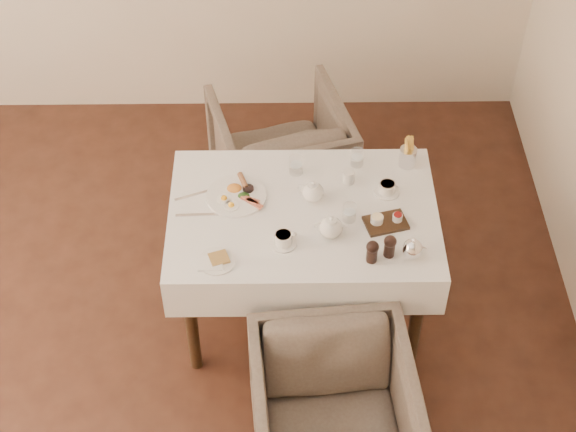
{
  "coord_description": "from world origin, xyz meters",
  "views": [
    {
      "loc": [
        0.69,
        -2.19,
        3.74
      ],
      "look_at": [
        0.73,
        0.64,
        0.82
      ],
      "focal_mm": 55.0,
      "sensor_mm": 36.0,
      "label": 1
    }
  ],
  "objects_px": {
    "table": "(303,228)",
    "breakfast_plate": "(237,195)",
    "armchair_far": "(281,153)",
    "armchair_near": "(332,412)",
    "teapot_centre": "(313,191)"
  },
  "relations": [
    {
      "from": "armchair_near",
      "to": "teapot_centre",
      "type": "bearing_deg",
      "value": 89.2
    },
    {
      "from": "table",
      "to": "breakfast_plate",
      "type": "relative_size",
      "value": 4.41
    },
    {
      "from": "breakfast_plate",
      "to": "armchair_far",
      "type": "bearing_deg",
      "value": 80.77
    },
    {
      "from": "breakfast_plate",
      "to": "teapot_centre",
      "type": "bearing_deg",
      "value": 1.82
    },
    {
      "from": "breakfast_plate",
      "to": "teapot_centre",
      "type": "xyz_separation_m",
      "value": [
        0.36,
        -0.03,
        0.05
      ]
    },
    {
      "from": "armchair_near",
      "to": "breakfast_plate",
      "type": "bearing_deg",
      "value": 109.8
    },
    {
      "from": "armchair_far",
      "to": "teapot_centre",
      "type": "distance_m",
      "value": 0.95
    },
    {
      "from": "armchair_near",
      "to": "teapot_centre",
      "type": "height_order",
      "value": "teapot_centre"
    },
    {
      "from": "table",
      "to": "armchair_far",
      "type": "relative_size",
      "value": 1.73
    },
    {
      "from": "armchair_near",
      "to": "armchair_far",
      "type": "xyz_separation_m",
      "value": [
        -0.22,
        1.71,
        0.01
      ]
    },
    {
      "from": "teapot_centre",
      "to": "armchair_far",
      "type": "bearing_deg",
      "value": 123.55
    },
    {
      "from": "table",
      "to": "armchair_near",
      "type": "bearing_deg",
      "value": -82.12
    },
    {
      "from": "table",
      "to": "breakfast_plate",
      "type": "xyz_separation_m",
      "value": [
        -0.32,
        0.11,
        0.13
      ]
    },
    {
      "from": "breakfast_plate",
      "to": "table",
      "type": "bearing_deg",
      "value": -12.54
    },
    {
      "from": "armchair_far",
      "to": "armchair_near",
      "type": "bearing_deg",
      "value": 81.65
    }
  ]
}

